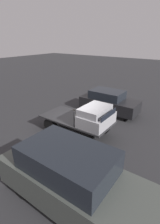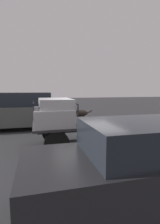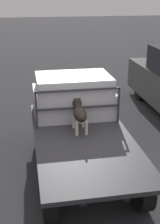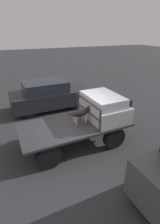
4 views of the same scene
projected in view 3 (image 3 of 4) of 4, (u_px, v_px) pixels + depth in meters
The scene contains 5 objects.
ground_plane at pixel (83, 174), 6.66m from camera, with size 80.00×80.00×0.00m, color #2D2D30.
flatbed_truck at pixel (83, 147), 6.42m from camera, with size 4.03×1.95×0.90m.
truck_cab at pixel (73, 95), 7.31m from camera, with size 1.36×1.83×0.96m.
truck_headboard at pixel (78, 102), 6.62m from camera, with size 0.04×1.83×0.83m.
dog at pixel (79, 113), 6.47m from camera, with size 1.01×0.26×0.64m.
Camera 3 is at (-5.60, 1.07, 3.68)m, focal length 50.00 mm.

